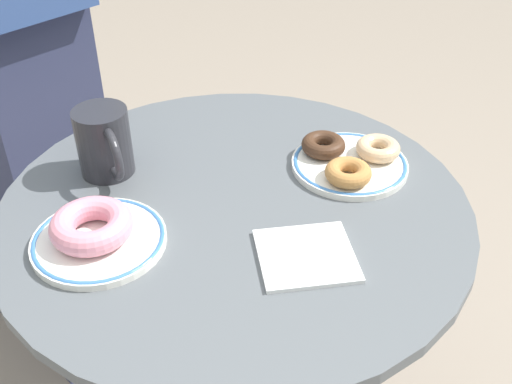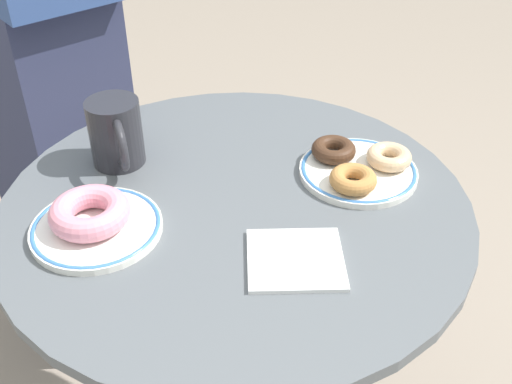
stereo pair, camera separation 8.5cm
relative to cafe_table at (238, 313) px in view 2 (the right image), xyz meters
The scene contains 10 objects.
cafe_table is the anchor object (origin of this frame).
plate_left 0.31m from the cafe_table, 169.79° to the right, with size 0.17×0.17×0.01m.
plate_right 0.31m from the cafe_table, ahead, with size 0.18×0.18×0.01m.
donut_pink_frosted 0.33m from the cafe_table, behind, with size 0.11×0.11×0.03m, color pink.
donut_glazed 0.35m from the cafe_table, ahead, with size 0.07×0.07×0.02m, color #E0B789.
donut_chocolate 0.31m from the cafe_table, 23.40° to the left, with size 0.07×0.07×0.02m, color #422819.
donut_old_fashioned 0.31m from the cafe_table, ahead, with size 0.07×0.07×0.02m, color #BC7F42.
paper_napkin 0.28m from the cafe_table, 68.30° to the right, with size 0.12×0.11×0.01m, color white.
coffee_mug 0.35m from the cafe_table, 141.39° to the left, with size 0.08×0.13×0.10m.
person_figure 0.74m from the cafe_table, 119.83° to the left, with size 0.42×0.51×1.72m.
Camera 2 is at (-0.09, -0.69, 1.27)m, focal length 43.16 mm.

